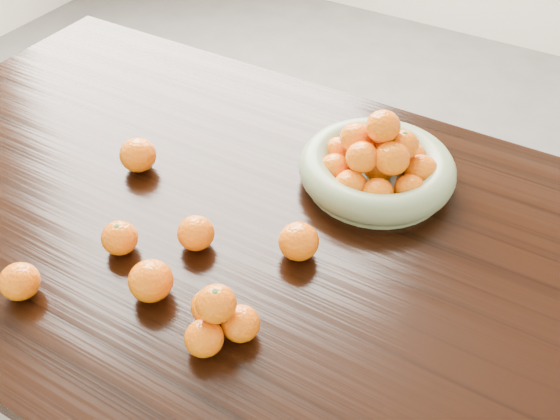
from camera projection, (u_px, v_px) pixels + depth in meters
The scene contains 9 objects.
dining_table at pixel (305, 278), 1.18m from camera, with size 2.00×1.00×0.75m.
fruit_bowl at pixel (377, 165), 1.22m from camera, with size 0.31×0.31×0.16m.
orange_pyramid at pixel (218, 318), 0.95m from camera, with size 0.12×0.11×0.10m.
loose_orange_0 at pixel (120, 238), 1.09m from camera, with size 0.06×0.06×0.06m, color orange.
loose_orange_1 at pixel (20, 281), 1.02m from camera, with size 0.07×0.07×0.06m, color orange.
loose_orange_2 at pixel (151, 281), 1.01m from camera, with size 0.07×0.07×0.07m, color orange.
loose_orange_3 at pixel (138, 155), 1.26m from camera, with size 0.07×0.07×0.07m, color orange.
loose_orange_4 at pixel (196, 233), 1.10m from camera, with size 0.07×0.07×0.06m, color orange.
loose_orange_5 at pixel (299, 241), 1.08m from camera, with size 0.07×0.07×0.07m, color orange.
Camera 1 is at (0.36, -0.70, 1.55)m, focal length 40.00 mm.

